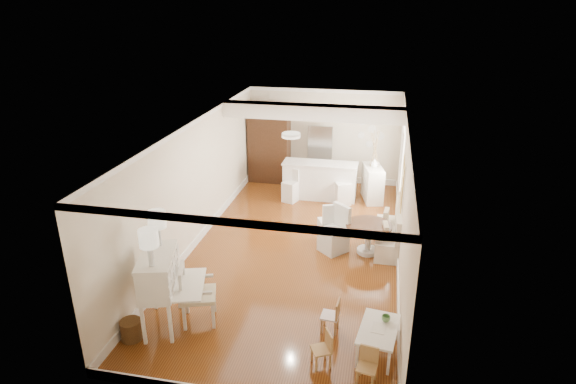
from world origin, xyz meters
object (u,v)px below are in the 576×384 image
(dining_table, at_px, (368,239))
(breakfast_counter, at_px, (320,180))
(kids_table, at_px, (378,341))
(kids_chair_a, at_px, (321,349))
(sideboard, at_px, (373,183))
(slip_chair_far, at_px, (330,221))
(pantry_cabinet, at_px, (269,144))
(fridge, at_px, (332,156))
(kids_chair_b, at_px, (330,315))
(bar_stool_left, at_px, (290,186))
(slip_chair_near, at_px, (334,229))
(secretary_bureau, at_px, (160,291))
(gustavian_armchair, at_px, (198,294))
(kids_chair_c, at_px, (367,367))
(bar_stool_right, at_px, (343,187))
(wicker_basket, at_px, (131,330))

(dining_table, distance_m, breakfast_counter, 3.30)
(kids_table, relative_size, kids_chair_a, 1.62)
(sideboard, bearing_deg, kids_chair_a, -107.27)
(slip_chair_far, xyz_separation_m, breakfast_counter, (-0.59, 2.52, 0.02))
(pantry_cabinet, xyz_separation_m, fridge, (1.90, -0.03, -0.25))
(dining_table, height_order, pantry_cabinet, pantry_cabinet)
(pantry_cabinet, bearing_deg, kids_chair_b, -68.48)
(pantry_cabinet, relative_size, sideboard, 2.29)
(slip_chair_far, bearing_deg, bar_stool_left, -80.26)
(slip_chair_near, bearing_deg, dining_table, 48.13)
(secretary_bureau, distance_m, bar_stool_left, 5.88)
(gustavian_armchair, xyz_separation_m, kids_chair_b, (2.23, 0.18, -0.23))
(kids_table, xyz_separation_m, slip_chair_near, (-1.07, 3.17, 0.29))
(secretary_bureau, xyz_separation_m, slip_chair_near, (2.53, 3.19, -0.15))
(breakfast_counter, bearing_deg, dining_table, -63.18)
(secretary_bureau, distance_m, sideboard, 7.14)
(secretary_bureau, distance_m, kids_table, 3.63)
(fridge, bearing_deg, gustavian_armchair, -101.53)
(fridge, bearing_deg, bar_stool_left, -123.03)
(breakfast_counter, distance_m, fridge, 1.14)
(kids_chair_a, distance_m, sideboard, 6.80)
(bar_stool_left, bearing_deg, kids_chair_c, -49.54)
(slip_chair_far, bearing_deg, kids_chair_c, 80.87)
(sideboard, bearing_deg, kids_chair_c, -101.46)
(gustavian_armchair, relative_size, bar_stool_left, 1.19)
(secretary_bureau, xyz_separation_m, breakfast_counter, (1.80, 6.20, -0.16))
(slip_chair_near, relative_size, fridge, 0.59)
(kids_chair_b, height_order, slip_chair_far, slip_chair_far)
(sideboard, bearing_deg, kids_table, -100.07)
(slip_chair_near, bearing_deg, kids_chair_b, -41.90)
(kids_chair_c, bearing_deg, bar_stool_right, 108.09)
(gustavian_armchair, relative_size, wicker_basket, 3.12)
(dining_table, xyz_separation_m, breakfast_counter, (-1.49, 2.94, 0.17))
(gustavian_armchair, distance_m, wicker_basket, 1.21)
(kids_chair_b, relative_size, dining_table, 0.60)
(breakfast_counter, relative_size, fridge, 1.14)
(slip_chair_far, relative_size, breakfast_counter, 0.48)
(bar_stool_right, distance_m, sideboard, 0.90)
(fridge, bearing_deg, sideboard, -35.74)
(kids_chair_b, height_order, bar_stool_left, bar_stool_left)
(wicker_basket, distance_m, dining_table, 5.20)
(sideboard, bearing_deg, slip_chair_near, -115.91)
(breakfast_counter, bearing_deg, kids_chair_b, -80.15)
(kids_chair_a, height_order, dining_table, dining_table)
(kids_chair_a, distance_m, slip_chair_near, 3.63)
(secretary_bureau, height_order, fridge, fridge)
(gustavian_armchair, relative_size, bar_stool_right, 1.09)
(wicker_basket, relative_size, slip_chair_far, 0.35)
(pantry_cabinet, bearing_deg, slip_chair_near, -59.25)
(wicker_basket, bearing_deg, dining_table, 45.55)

